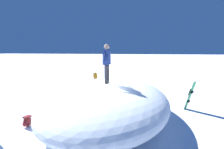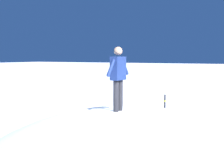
% 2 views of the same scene
% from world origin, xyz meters
% --- Properties ---
extents(snow_mound, '(7.54, 5.55, 1.74)m').
position_xyz_m(snow_mound, '(0.44, -0.37, 0.87)').
color(snow_mound, white).
rests_on(snow_mound, ground).
extents(snowboarder_standing, '(1.01, 0.25, 1.65)m').
position_xyz_m(snowboarder_standing, '(0.18, -0.40, 2.69)').
color(snowboarder_standing, black).
rests_on(snowboarder_standing, snow_mound).
extents(trail_marker_pole, '(0.10, 0.10, 1.51)m').
position_xyz_m(trail_marker_pole, '(-4.90, -0.78, 0.80)').
color(trail_marker_pole, black).
rests_on(trail_marker_pole, ground).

